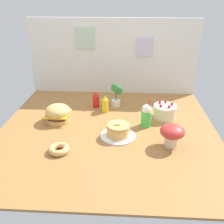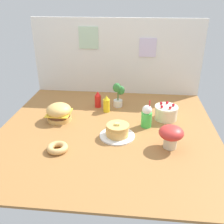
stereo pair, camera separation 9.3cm
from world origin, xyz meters
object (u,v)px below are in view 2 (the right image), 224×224
Objects in this scene: mustard_bottle at (106,104)px; layer_cake at (166,113)px; donut_pink_glaze at (57,148)px; potted_plant at (118,94)px; cream_soda_cup at (147,116)px; pancake_stack at (117,131)px; ketchup_bottle at (98,100)px; burger at (59,112)px; mushroom_stool at (171,135)px.

layer_cake is at bearing -10.25° from mustard_bottle.
potted_plant is (0.43, 0.95, 0.13)m from donut_pink_glaze.
layer_cake is at bearing 41.63° from cream_soda_cup.
pancake_stack is 1.83× the size of donut_pink_glaze.
ketchup_bottle is at bearing 162.88° from layer_cake.
donut_pink_glaze is at bearing -149.87° from pancake_stack.
mustard_bottle is 1.08× the size of donut_pink_glaze.
cream_soda_cup is 1.61× the size of donut_pink_glaze.
cream_soda_cup is (0.89, -0.05, 0.03)m from burger.
potted_plant reaches higher than burger.
mustard_bottle is 0.67× the size of cream_soda_cup.
potted_plant is 0.95m from mushroom_stool.
mustard_bottle reaches higher than layer_cake.
layer_cake is 1.25× the size of mustard_bottle.
potted_plant reaches higher than mushroom_stool.
pancake_stack is at bearing -66.51° from ketchup_bottle.
layer_cake is at bearing 40.60° from pancake_stack.
potted_plant reaches higher than layer_cake.
ketchup_bottle reaches higher than donut_pink_glaze.
donut_pink_glaze is at bearing -170.92° from mushroom_stool.
cream_soda_cup is at bearing -138.37° from layer_cake.
mushroom_stool is at bearing -60.83° from cream_soda_cup.
donut_pink_glaze is at bearing -114.37° from potted_plant.
mushroom_stool is (0.20, -0.35, 0.01)m from cream_soda_cup.
layer_cake reaches higher than pancake_stack.
pancake_stack reaches higher than donut_pink_glaze.
pancake_stack is at bearing 30.13° from donut_pink_glaze.
pancake_stack is 1.11× the size of potted_plant.
mushroom_stool reaches higher than layer_cake.
ketchup_bottle is 1.08× the size of donut_pink_glaze.
potted_plant reaches higher than pancake_stack.
mustard_bottle is 0.20m from potted_plant.
donut_pink_glaze is at bearing -144.33° from layer_cake.
mushroom_stool reaches higher than ketchup_bottle.
donut_pink_glaze is (-0.95, -0.68, -0.05)m from layer_cake.
cream_soda_cup is at bearing -3.11° from burger.
mushroom_stool is at bearing -46.00° from mustard_bottle.
burger is at bearing 159.85° from mushroom_stool.
cream_soda_cup is 0.98× the size of potted_plant.
mushroom_stool is (0.74, -0.76, 0.04)m from ketchup_bottle.
cream_soda_cup is at bearing 119.17° from mushroom_stool.
ketchup_bottle is (-0.28, 0.64, 0.03)m from pancake_stack.
burger is at bearing 104.73° from donut_pink_glaze.
mustard_bottle is 0.66× the size of potted_plant.
mushroom_stool reaches higher than pancake_stack.
burger reaches higher than pancake_stack.
cream_soda_cup is 0.90m from donut_pink_glaze.
mushroom_stool is at bearing 9.08° from donut_pink_glaze.
potted_plant reaches higher than donut_pink_glaze.
mustard_bottle is at bearing 107.40° from pancake_stack.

